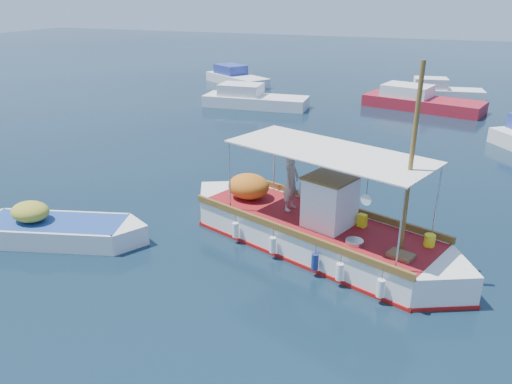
% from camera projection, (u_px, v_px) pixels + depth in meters
% --- Properties ---
extents(ground, '(160.00, 160.00, 0.00)m').
position_uv_depth(ground, '(302.00, 251.00, 16.11)').
color(ground, black).
rests_on(ground, ground).
extents(fishing_caique, '(9.96, 5.34, 6.46)m').
position_uv_depth(fishing_caique, '(313.00, 230.00, 16.25)').
color(fishing_caique, white).
rests_on(fishing_caique, ground).
extents(dinghy, '(6.14, 2.96, 1.55)m').
position_uv_depth(dinghy, '(55.00, 231.00, 16.72)').
color(dinghy, white).
rests_on(dinghy, ground).
extents(bg_boat_nw, '(7.56, 2.93, 1.80)m').
position_uv_depth(bg_boat_nw, '(253.00, 100.00, 35.88)').
color(bg_boat_nw, silver).
rests_on(bg_boat_nw, ground).
extents(bg_boat_n, '(8.53, 4.73, 1.80)m').
position_uv_depth(bg_boat_n, '(419.00, 102.00, 35.26)').
color(bg_boat_n, maroon).
rests_on(bg_boat_n, ground).
extents(bg_boat_far_w, '(7.00, 5.59, 1.80)m').
position_uv_depth(bg_boat_far_w, '(236.00, 78.00, 44.66)').
color(bg_boat_far_w, silver).
rests_on(bg_boat_far_w, ground).
extents(bg_boat_far_n, '(6.29, 2.91, 1.80)m').
position_uv_depth(bg_boat_far_n, '(439.00, 93.00, 38.41)').
color(bg_boat_far_n, silver).
rests_on(bg_boat_far_n, ground).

